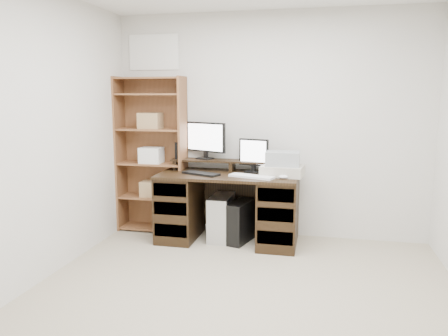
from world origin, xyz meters
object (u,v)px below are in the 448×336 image
(printer, at_px, (283,171))
(tower_silver, at_px, (221,217))
(monitor_wide, at_px, (206,139))
(bookshelf, at_px, (152,153))
(tower_black, at_px, (240,221))
(monitor_small, at_px, (254,154))
(desk, at_px, (228,206))

(printer, bearing_deg, tower_silver, -176.08)
(monitor_wide, relative_size, bookshelf, 0.28)
(printer, xyz_separation_m, tower_black, (-0.45, -0.02, -0.58))
(printer, bearing_deg, monitor_wide, 172.72)
(bookshelf, bearing_deg, printer, -7.08)
(printer, bearing_deg, bookshelf, 179.18)
(monitor_wide, height_order, printer, monitor_wide)
(monitor_wide, xyz_separation_m, bookshelf, (-0.64, -0.02, -0.19))
(monitor_small, xyz_separation_m, printer, (0.33, -0.14, -0.15))
(tower_black, height_order, bookshelf, bookshelf)
(monitor_wide, xyz_separation_m, tower_silver, (0.23, -0.19, -0.86))
(monitor_wide, bearing_deg, tower_black, -4.57)
(monitor_wide, xyz_separation_m, printer, (0.90, -0.22, -0.30))
(monitor_small, xyz_separation_m, tower_black, (-0.12, -0.16, -0.73))
(monitor_small, relative_size, printer, 0.86)
(desk, height_order, monitor_wide, monitor_wide)
(monitor_wide, relative_size, tower_black, 1.03)
(tower_silver, bearing_deg, tower_black, -11.11)
(desk, distance_m, monitor_wide, 0.82)
(monitor_wide, bearing_deg, printer, 9.34)
(printer, bearing_deg, monitor_small, 163.66)
(printer, height_order, tower_black, printer)
(desk, xyz_separation_m, tower_silver, (-0.09, 0.05, -0.14))
(monitor_wide, xyz_separation_m, tower_black, (0.45, -0.23, -0.88))
(desk, height_order, tower_black, desk)
(monitor_small, relative_size, tower_black, 0.76)
(desk, relative_size, bookshelf, 0.83)
(printer, distance_m, tower_black, 0.73)
(bookshelf, bearing_deg, desk, -12.54)
(printer, relative_size, tower_silver, 0.88)
(monitor_wide, bearing_deg, bookshelf, -154.94)
(desk, distance_m, monitor_small, 0.64)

